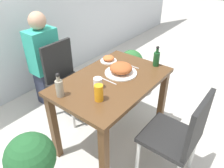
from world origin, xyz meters
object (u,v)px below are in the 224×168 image
Objects in this scene: sauce_bottle at (156,58)px; potted_plant_left at (33,166)px; potted_plant_right at (131,70)px; chair_far at (66,77)px; food_plate at (121,69)px; drink_cup at (98,83)px; condiment_bottle at (59,87)px; juice_glass at (99,93)px; side_plate at (108,59)px; chair_near at (180,135)px; person_figure at (45,61)px.

potted_plant_left is (-1.35, 0.20, -0.38)m from sauce_bottle.
chair_far is at bearing 152.83° from potted_plant_right.
potted_plant_left is (-1.01, 0.02, -0.34)m from food_plate.
drink_cup reaches higher than potted_plant_right.
condiment_bottle is at bearing 159.43° from sauce_bottle.
potted_plant_left is at bearing 179.16° from drink_cup.
chair_far is at bearing 66.20° from juice_glass.
side_plate is 0.50m from drink_cup.
sauce_bottle is (0.41, -0.89, 0.35)m from chair_far.
sauce_bottle reaches higher than juice_glass.
sauce_bottle is 1.42m from potted_plant_left.
potted_plant_right is (0.81, 1.01, -0.10)m from chair_near.
juice_glass is 0.19× the size of potted_plant_left.
condiment_bottle is (-0.58, 0.16, 0.03)m from food_plate.
chair_near is at bearing -74.98° from drink_cup.
chair_far is at bearing -91.23° from person_figure.
potted_plant_right is 1.09m from person_figure.
potted_plant_right is at bearing 17.56° from drink_cup.
person_figure is at bearing 77.19° from drink_cup.
side_plate is 0.25× the size of potted_plant_right.
juice_glass is 0.65× the size of condiment_bottle.
potted_plant_right is at bearing 7.11° from condiment_bottle.
food_plate is 1.44× the size of condiment_bottle.
drink_cup is 1.14m from person_figure.
juice_glass is at bearing -107.12° from person_figure.
drink_cup is at bearing -162.44° from potted_plant_right.
sauce_bottle is 0.99m from condiment_bottle.
person_figure is (-0.41, 1.28, -0.26)m from sauce_bottle.
condiment_bottle reaches higher than juice_glass.
sauce_bottle is at bearing -5.13° from juice_glass.
sauce_bottle reaches higher than side_plate.
person_figure is at bearing 60.91° from condiment_bottle.
side_plate is at bearing -105.09° from chair_near.
chair_near is 1.02m from condiment_bottle.
chair_near is 1.13m from potted_plant_left.
food_plate reaches higher than side_plate.
drink_cup is 0.13× the size of potted_plant_left.
chair_near is 0.73m from juice_glass.
condiment_bottle reaches higher than side_plate.
juice_glass is 0.78m from sauce_bottle.
chair_far reaches higher than food_plate.
drink_cup is 0.68m from sauce_bottle.
side_plate is 0.90m from person_figure.
chair_near is 9.62× the size of drink_cup.
condiment_bottle is at bearing -172.89° from potted_plant_right.
food_plate is at bearing -1.05° from drink_cup.
condiment_bottle is 1.10m from person_figure.
juice_glass is (-0.56, -0.36, 0.04)m from side_plate.
side_plate is 0.23× the size of potted_plant_left.
chair_far is 2.95× the size of food_plate.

